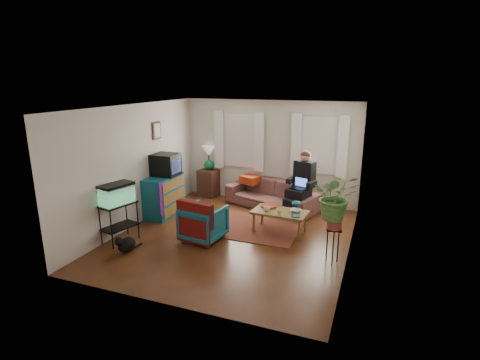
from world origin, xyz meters
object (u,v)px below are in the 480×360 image
at_px(sofa, 272,190).
at_px(armchair, 204,221).
at_px(coffee_table, 280,222).
at_px(dresser, 164,196).
at_px(aquarium_stand, 119,223).
at_px(plant_stand, 333,246).
at_px(side_table, 209,183).

height_order(sofa, armchair, sofa).
bearing_deg(coffee_table, dresser, -176.73).
bearing_deg(sofa, aquarium_stand, -108.07).
relative_size(armchair, plant_stand, 1.19).
xyz_separation_m(aquarium_stand, plant_stand, (4.02, 0.57, -0.07)).
height_order(aquarium_stand, coffee_table, aquarium_stand).
height_order(aquarium_stand, armchair, aquarium_stand).
bearing_deg(plant_stand, side_table, 142.81).
xyz_separation_m(dresser, plant_stand, (4.01, -1.04, -0.15)).
height_order(sofa, coffee_table, sofa).
relative_size(armchair, coffee_table, 0.69).
distance_m(sofa, plant_stand, 3.04).
distance_m(sofa, aquarium_stand, 3.74).
bearing_deg(aquarium_stand, armchair, 39.26).
bearing_deg(armchair, dresser, -23.90).
bearing_deg(aquarium_stand, side_table, 98.84).
bearing_deg(side_table, plant_stand, -37.19).
relative_size(coffee_table, plant_stand, 1.73).
height_order(sofa, dresser, dresser).
relative_size(side_table, armchair, 0.95).
distance_m(dresser, coffee_table, 2.81).
height_order(armchair, plant_stand, armchair).
height_order(side_table, plant_stand, side_table).
height_order(sofa, aquarium_stand, sofa).
xyz_separation_m(aquarium_stand, coffee_table, (2.81, 1.56, -0.16)).
xyz_separation_m(sofa, plant_stand, (1.81, -2.45, -0.13)).
bearing_deg(armchair, side_table, -58.70).
bearing_deg(dresser, plant_stand, -14.42).
distance_m(sofa, side_table, 1.89).
bearing_deg(dresser, armchair, -31.95).
relative_size(dresser, coffee_table, 0.94).
distance_m(side_table, coffee_table, 3.04).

